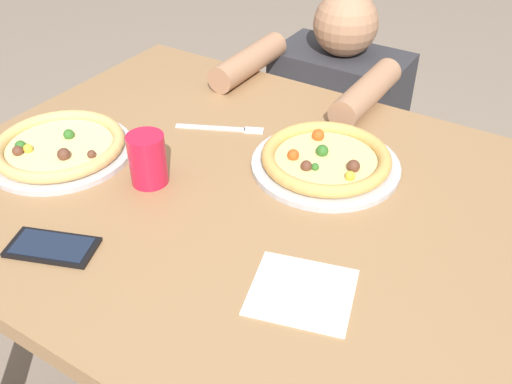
% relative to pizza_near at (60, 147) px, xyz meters
% --- Properties ---
extents(dining_table, '(1.29, 0.94, 0.75)m').
position_rel_pizza_near_xyz_m(dining_table, '(0.43, 0.10, -0.12)').
color(dining_table, '#936D47').
rests_on(dining_table, ground).
extents(pizza_near, '(0.30, 0.30, 0.04)m').
position_rel_pizza_near_xyz_m(pizza_near, '(0.00, 0.00, 0.00)').
color(pizza_near, '#B7B7BC').
rests_on(pizza_near, dining_table).
extents(pizza_far, '(0.31, 0.31, 0.04)m').
position_rel_pizza_near_xyz_m(pizza_far, '(0.50, 0.25, 0.00)').
color(pizza_far, '#B7B7BC').
rests_on(pizza_far, dining_table).
extents(drink_cup_colored, '(0.07, 0.07, 0.10)m').
position_rel_pizza_near_xyz_m(drink_cup_colored, '(0.23, 0.03, 0.03)').
color(drink_cup_colored, red).
rests_on(drink_cup_colored, dining_table).
extents(paper_napkin, '(0.19, 0.18, 0.00)m').
position_rel_pizza_near_xyz_m(paper_napkin, '(0.63, -0.08, -0.02)').
color(paper_napkin, white).
rests_on(paper_napkin, dining_table).
extents(fork, '(0.19, 0.10, 0.00)m').
position_rel_pizza_near_xyz_m(fork, '(0.23, 0.27, -0.02)').
color(fork, silver).
rests_on(fork, dining_table).
extents(cell_phone, '(0.17, 0.12, 0.01)m').
position_rel_pizza_near_xyz_m(cell_phone, '(0.22, -0.22, -0.01)').
color(cell_phone, black).
rests_on(cell_phone, dining_table).
extents(diner_seated, '(0.41, 0.52, 0.94)m').
position_rel_pizza_near_xyz_m(diner_seated, '(0.29, 0.77, -0.34)').
color(diner_seated, '#333847').
rests_on(diner_seated, ground).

